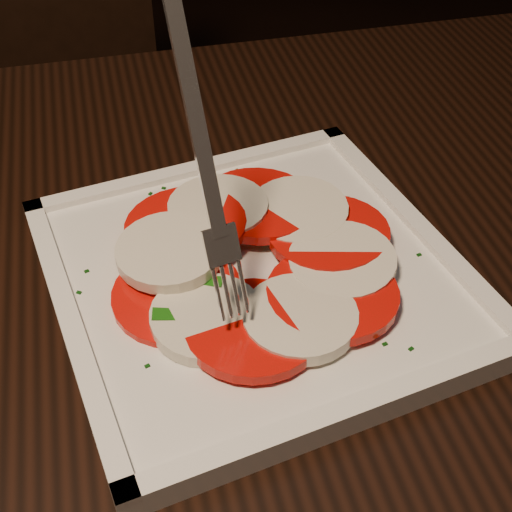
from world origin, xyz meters
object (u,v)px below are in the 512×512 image
Objects in this scene: fork at (199,157)px; chair at (41,111)px; table at (148,375)px; plate at (256,278)px.

chair is at bearing 90.90° from fork.
chair is 4.92× the size of fork.
table is 0.24m from fork.
plate reaches higher than table.
fork is (0.05, -0.03, 0.23)m from table.
table is at bearing -84.03° from chair.
fork reaches higher than table.
fork reaches higher than chair.
table is 1.31× the size of chair.
chair reaches higher than plate.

